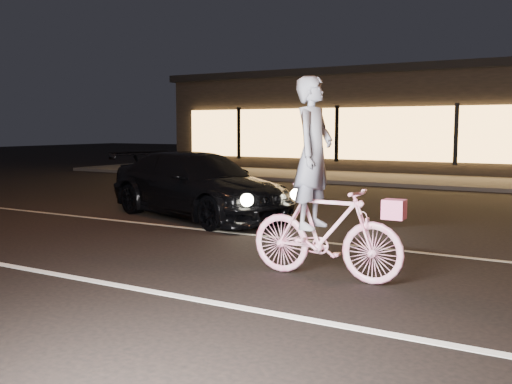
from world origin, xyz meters
The scene contains 7 objects.
ground centered at (0.00, 0.00, 0.00)m, with size 90.00×90.00×0.00m, color black.
lane_stripe_near centered at (0.00, -1.50, 0.00)m, with size 60.00×0.12×0.01m, color silver.
lane_stripe_far centered at (0.00, 2.00, 0.00)m, with size 60.00×0.10×0.01m, color gray.
sidewalk centered at (0.00, 13.00, 0.06)m, with size 30.00×4.00×0.12m, color #383533.
storefront centered at (0.00, 18.97, 2.15)m, with size 25.40×8.42×4.20m.
cyclist centered at (1.15, -0.02, 0.87)m, with size 1.94×0.67×2.44m.
sedan centered at (-2.92, 3.18, 0.66)m, with size 4.92×3.18×1.33m.
Camera 1 is at (3.81, -6.32, 1.82)m, focal length 40.00 mm.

